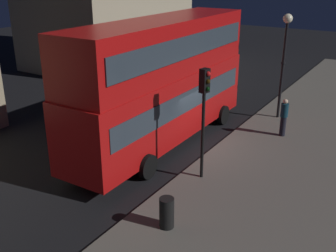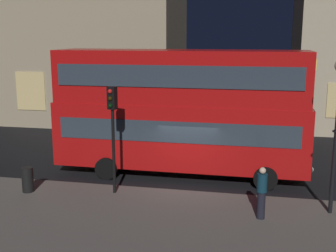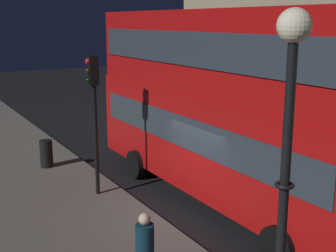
{
  "view_description": "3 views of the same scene",
  "coord_description": "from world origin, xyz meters",
  "px_view_note": "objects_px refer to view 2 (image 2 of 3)",
  "views": [
    {
      "loc": [
        -14.77,
        -7.94,
        7.51
      ],
      "look_at": [
        -2.12,
        0.0,
        1.64
      ],
      "focal_mm": 43.29,
      "sensor_mm": 36.0,
      "label": 1
    },
    {
      "loc": [
        2.68,
        -17.11,
        6.18
      ],
      "look_at": [
        -0.99,
        0.74,
        2.33
      ],
      "focal_mm": 46.23,
      "sensor_mm": 36.0,
      "label": 2
    },
    {
      "loc": [
        9.69,
        -6.63,
        5.27
      ],
      "look_at": [
        -1.27,
        -0.11,
        2.3
      ],
      "focal_mm": 48.67,
      "sensor_mm": 36.0,
      "label": 3
    }
  ],
  "objects_px": {
    "double_decker_bus": "(180,107)",
    "traffic_light_near_kerb": "(112,118)",
    "litter_bin": "(28,180)",
    "pedestrian": "(262,192)"
  },
  "relations": [
    {
      "from": "litter_bin",
      "to": "double_decker_bus",
      "type": "bearing_deg",
      "value": 33.9
    },
    {
      "from": "pedestrian",
      "to": "litter_bin",
      "type": "bearing_deg",
      "value": -13.48
    },
    {
      "from": "double_decker_bus",
      "to": "litter_bin",
      "type": "xyz_separation_m",
      "value": [
        -5.43,
        -3.65,
        -2.47
      ]
    },
    {
      "from": "pedestrian",
      "to": "litter_bin",
      "type": "relative_size",
      "value": 1.82
    },
    {
      "from": "traffic_light_near_kerb",
      "to": "double_decker_bus",
      "type": "bearing_deg",
      "value": 67.24
    },
    {
      "from": "double_decker_bus",
      "to": "pedestrian",
      "type": "height_order",
      "value": "double_decker_bus"
    },
    {
      "from": "traffic_light_near_kerb",
      "to": "pedestrian",
      "type": "xyz_separation_m",
      "value": [
        5.61,
        -1.32,
        -2.06
      ]
    },
    {
      "from": "traffic_light_near_kerb",
      "to": "pedestrian",
      "type": "distance_m",
      "value": 6.12
    },
    {
      "from": "traffic_light_near_kerb",
      "to": "litter_bin",
      "type": "height_order",
      "value": "traffic_light_near_kerb"
    },
    {
      "from": "double_decker_bus",
      "to": "traffic_light_near_kerb",
      "type": "height_order",
      "value": "double_decker_bus"
    }
  ]
}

